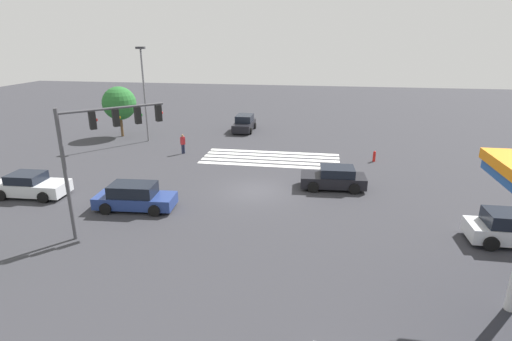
{
  "coord_description": "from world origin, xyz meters",
  "views": [
    {
      "loc": [
        -3.88,
        23.61,
        9.42
      ],
      "look_at": [
        0.0,
        0.0,
        1.4
      ],
      "focal_mm": 28.0,
      "sensor_mm": 36.0,
      "label": 1
    }
  ],
  "objects_px": {
    "car_1": "(135,197)",
    "car_3": "(334,178)",
    "traffic_signal_mast": "(103,137)",
    "tree_corner_b": "(119,103)",
    "car_0": "(244,124)",
    "car_2": "(30,185)",
    "pedestrian": "(183,143)",
    "fire_hydrant": "(374,156)",
    "street_light_pole_a": "(144,87)"
  },
  "relations": [
    {
      "from": "car_1",
      "to": "car_3",
      "type": "relative_size",
      "value": 1.09
    },
    {
      "from": "traffic_signal_mast",
      "to": "tree_corner_b",
      "type": "bearing_deg",
      "value": 70.82
    },
    {
      "from": "traffic_signal_mast",
      "to": "car_3",
      "type": "distance_m",
      "value": 14.35
    },
    {
      "from": "car_0",
      "to": "car_2",
      "type": "bearing_deg",
      "value": -25.93
    },
    {
      "from": "car_2",
      "to": "car_3",
      "type": "height_order",
      "value": "car_2"
    },
    {
      "from": "car_3",
      "to": "pedestrian",
      "type": "xyz_separation_m",
      "value": [
        12.45,
        -6.26,
        0.23
      ]
    },
    {
      "from": "car_1",
      "to": "car_2",
      "type": "height_order",
      "value": "car_1"
    },
    {
      "from": "car_3",
      "to": "pedestrian",
      "type": "relative_size",
      "value": 2.56
    },
    {
      "from": "traffic_signal_mast",
      "to": "pedestrian",
      "type": "distance_m",
      "value": 14.61
    },
    {
      "from": "car_3",
      "to": "fire_hydrant",
      "type": "distance_m",
      "value": 7.33
    },
    {
      "from": "car_0",
      "to": "street_light_pole_a",
      "type": "bearing_deg",
      "value": -54.83
    },
    {
      "from": "traffic_signal_mast",
      "to": "street_light_pole_a",
      "type": "bearing_deg",
      "value": 63.39
    },
    {
      "from": "car_2",
      "to": "pedestrian",
      "type": "relative_size",
      "value": 2.73
    },
    {
      "from": "traffic_signal_mast",
      "to": "fire_hydrant",
      "type": "height_order",
      "value": "traffic_signal_mast"
    },
    {
      "from": "traffic_signal_mast",
      "to": "fire_hydrant",
      "type": "bearing_deg",
      "value": -0.62
    },
    {
      "from": "tree_corner_b",
      "to": "pedestrian",
      "type": "bearing_deg",
      "value": 148.18
    },
    {
      "from": "street_light_pole_a",
      "to": "pedestrian",
      "type": "bearing_deg",
      "value": 142.92
    },
    {
      "from": "car_2",
      "to": "street_light_pole_a",
      "type": "distance_m",
      "value": 14.99
    },
    {
      "from": "pedestrian",
      "to": "tree_corner_b",
      "type": "distance_m",
      "value": 9.8
    },
    {
      "from": "car_2",
      "to": "pedestrian",
      "type": "height_order",
      "value": "pedestrian"
    },
    {
      "from": "car_0",
      "to": "car_3",
      "type": "height_order",
      "value": "car_0"
    },
    {
      "from": "car_3",
      "to": "tree_corner_b",
      "type": "bearing_deg",
      "value": -31.76
    },
    {
      "from": "car_0",
      "to": "tree_corner_b",
      "type": "relative_size",
      "value": 0.89
    },
    {
      "from": "street_light_pole_a",
      "to": "tree_corner_b",
      "type": "bearing_deg",
      "value": -23.34
    },
    {
      "from": "pedestrian",
      "to": "fire_hydrant",
      "type": "distance_m",
      "value": 15.77
    },
    {
      "from": "tree_corner_b",
      "to": "fire_hydrant",
      "type": "height_order",
      "value": "tree_corner_b"
    },
    {
      "from": "tree_corner_b",
      "to": "car_0",
      "type": "bearing_deg",
      "value": -159.29
    },
    {
      "from": "traffic_signal_mast",
      "to": "car_2",
      "type": "distance_m",
      "value": 9.06
    },
    {
      "from": "car_1",
      "to": "pedestrian",
      "type": "bearing_deg",
      "value": 91.52
    },
    {
      "from": "car_0",
      "to": "car_2",
      "type": "height_order",
      "value": "car_0"
    },
    {
      "from": "car_2",
      "to": "fire_hydrant",
      "type": "bearing_deg",
      "value": 24.26
    },
    {
      "from": "car_2",
      "to": "pedestrian",
      "type": "bearing_deg",
      "value": 57.68
    },
    {
      "from": "car_3",
      "to": "fire_hydrant",
      "type": "xyz_separation_m",
      "value": [
        -3.31,
        -6.54,
        -0.26
      ]
    },
    {
      "from": "traffic_signal_mast",
      "to": "pedestrian",
      "type": "relative_size",
      "value": 3.88
    },
    {
      "from": "car_2",
      "to": "car_0",
      "type": "bearing_deg",
      "value": 62.02
    },
    {
      "from": "street_light_pole_a",
      "to": "tree_corner_b",
      "type": "height_order",
      "value": "street_light_pole_a"
    },
    {
      "from": "car_0",
      "to": "car_1",
      "type": "bearing_deg",
      "value": -6.72
    },
    {
      "from": "traffic_signal_mast",
      "to": "fire_hydrant",
      "type": "relative_size",
      "value": 7.49
    },
    {
      "from": "street_light_pole_a",
      "to": "tree_corner_b",
      "type": "distance_m",
      "value": 4.1
    },
    {
      "from": "tree_corner_b",
      "to": "car_2",
      "type": "bearing_deg",
      "value": 96.93
    },
    {
      "from": "car_0",
      "to": "pedestrian",
      "type": "xyz_separation_m",
      "value": [
        3.48,
        9.39,
        0.15
      ]
    },
    {
      "from": "car_0",
      "to": "street_light_pole_a",
      "type": "xyz_separation_m",
      "value": [
        8.19,
        5.82,
        4.35
      ]
    },
    {
      "from": "street_light_pole_a",
      "to": "fire_hydrant",
      "type": "height_order",
      "value": "street_light_pole_a"
    },
    {
      "from": "car_0",
      "to": "fire_hydrant",
      "type": "height_order",
      "value": "car_0"
    },
    {
      "from": "traffic_signal_mast",
      "to": "car_2",
      "type": "height_order",
      "value": "traffic_signal_mast"
    },
    {
      "from": "car_2",
      "to": "fire_hydrant",
      "type": "distance_m",
      "value": 24.52
    },
    {
      "from": "car_2",
      "to": "tree_corner_b",
      "type": "xyz_separation_m",
      "value": [
        1.91,
        -15.69,
        2.6
      ]
    },
    {
      "from": "pedestrian",
      "to": "tree_corner_b",
      "type": "height_order",
      "value": "tree_corner_b"
    },
    {
      "from": "fire_hydrant",
      "to": "car_0",
      "type": "bearing_deg",
      "value": -36.55
    },
    {
      "from": "car_1",
      "to": "fire_hydrant",
      "type": "height_order",
      "value": "car_1"
    }
  ]
}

